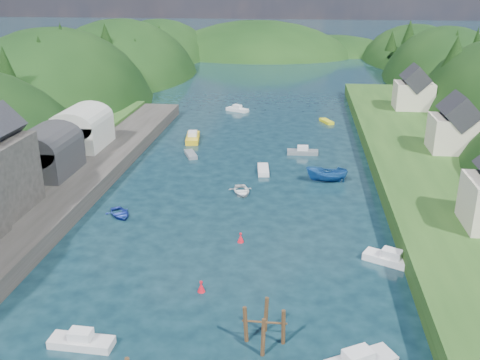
# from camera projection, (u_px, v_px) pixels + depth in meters

# --- Properties ---
(ground) EXTENTS (600.00, 600.00, 0.00)m
(ground) POSITION_uv_depth(u_px,v_px,m) (256.00, 155.00, 83.83)
(ground) COLOR black
(ground) RESTS_ON ground
(hillside_left) EXTENTS (44.00, 245.56, 52.00)m
(hillside_left) POSITION_uv_depth(u_px,v_px,m) (58.00, 147.00, 114.77)
(hillside_left) COLOR black
(hillside_left) RESTS_ON ground
(far_hills) EXTENTS (103.00, 68.00, 44.00)m
(far_hills) POSITION_uv_depth(u_px,v_px,m) (288.00, 82.00, 202.75)
(far_hills) COLOR black
(far_hills) RESTS_ON ground
(hill_trees) EXTENTS (91.48, 147.35, 12.54)m
(hill_trees) POSITION_uv_depth(u_px,v_px,m) (262.00, 67.00, 95.62)
(hill_trees) COLOR black
(hill_trees) RESTS_ON ground
(quay_left) EXTENTS (12.00, 110.00, 2.00)m
(quay_left) POSITION_uv_depth(u_px,v_px,m) (13.00, 222.00, 58.20)
(quay_left) COLOR #2D2B28
(quay_left) RESTS_ON ground
(boat_sheds) EXTENTS (7.00, 21.00, 7.50)m
(boat_sheds) POSITION_uv_depth(u_px,v_px,m) (64.00, 136.00, 74.56)
(boat_sheds) COLOR #2D2D30
(boat_sheds) RESTS_ON quay_left
(terrace_right) EXTENTS (16.00, 120.00, 2.40)m
(terrace_right) POSITION_uv_depth(u_px,v_px,m) (436.00, 176.00, 71.41)
(terrace_right) COLOR #234719
(terrace_right) RESTS_ON ground
(right_bank_cottages) EXTENTS (9.00, 59.24, 8.41)m
(right_bank_cottages) POSITION_uv_depth(u_px,v_px,m) (448.00, 127.00, 77.19)
(right_bank_cottages) COLOR beige
(right_bank_cottages) RESTS_ON terrace_right
(piling_cluster_far) EXTENTS (3.40, 3.15, 3.65)m
(piling_cluster_far) POSITION_uv_depth(u_px,v_px,m) (264.00, 329.00, 40.13)
(piling_cluster_far) COLOR #382314
(piling_cluster_far) RESTS_ON ground
(channel_buoy_near) EXTENTS (0.70, 0.70, 1.10)m
(channel_buoy_near) POSITION_uv_depth(u_px,v_px,m) (201.00, 287.00, 47.00)
(channel_buoy_near) COLOR red
(channel_buoy_near) RESTS_ON ground
(channel_buoy_far) EXTENTS (0.70, 0.70, 1.10)m
(channel_buoy_far) POSITION_uv_depth(u_px,v_px,m) (241.00, 238.00, 55.87)
(channel_buoy_far) COLOR red
(channel_buoy_far) RESTS_ON ground
(moored_boats) EXTENTS (36.25, 95.65, 2.26)m
(moored_boats) POSITION_uv_depth(u_px,v_px,m) (229.00, 227.00, 58.04)
(moored_boats) COLOR silver
(moored_boats) RESTS_ON ground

